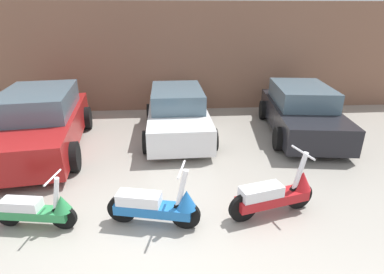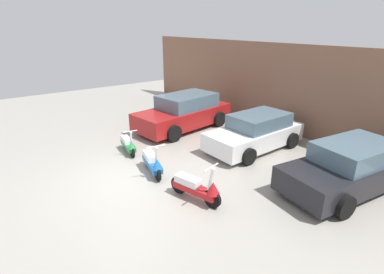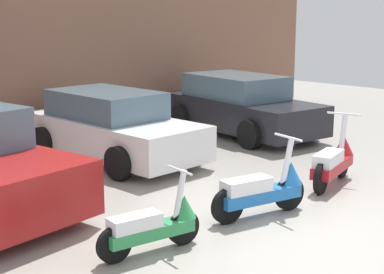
{
  "view_description": "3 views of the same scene",
  "coord_description": "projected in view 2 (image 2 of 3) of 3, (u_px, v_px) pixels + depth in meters",
  "views": [
    {
      "loc": [
        0.4,
        -3.24,
        3.23
      ],
      "look_at": [
        0.83,
        2.53,
        0.85
      ],
      "focal_mm": 28.0,
      "sensor_mm": 36.0,
      "label": 1
    },
    {
      "loc": [
        7.52,
        -3.15,
        4.35
      ],
      "look_at": [
        0.32,
        2.2,
        0.96
      ],
      "focal_mm": 28.0,
      "sensor_mm": 36.0,
      "label": 2
    },
    {
      "loc": [
        -6.0,
        -4.03,
        2.77
      ],
      "look_at": [
        0.1,
        2.2,
        0.91
      ],
      "focal_mm": 55.0,
      "sensor_mm": 36.0,
      "label": 3
    }
  ],
  "objects": [
    {
      "name": "wall_back",
      "position": [
        288.0,
        89.0,
        12.42
      ],
      "size": [
        19.6,
        0.12,
        3.64
      ],
      "primitive_type": "cube",
      "color": "#845B47",
      "rests_on": "ground_plane"
    },
    {
      "name": "scooter_front_center",
      "position": [
        197.0,
        187.0,
        7.73
      ],
      "size": [
        1.58,
        0.72,
        1.12
      ],
      "rotation": [
        0.0,
        0.0,
        0.26
      ],
      "color": "black",
      "rests_on": "ground_plane"
    },
    {
      "name": "scooter_front_right",
      "position": [
        153.0,
        162.0,
        9.17
      ],
      "size": [
        1.53,
        0.66,
        1.08
      ],
      "rotation": [
        0.0,
        0.0,
        -0.22
      ],
      "color": "black",
      "rests_on": "ground_plane"
    },
    {
      "name": "car_rear_right",
      "position": [
        349.0,
        168.0,
        8.24
      ],
      "size": [
        2.33,
        4.17,
        1.35
      ],
      "rotation": [
        0.0,
        0.0,
        -1.71
      ],
      "color": "black",
      "rests_on": "ground_plane"
    },
    {
      "name": "car_rear_center",
      "position": [
        255.0,
        132.0,
        11.0
      ],
      "size": [
        1.91,
        3.85,
        1.3
      ],
      "rotation": [
        0.0,
        0.0,
        -1.55
      ],
      "color": "white",
      "rests_on": "ground_plane"
    },
    {
      "name": "ground_plane",
      "position": [
        127.0,
        179.0,
        8.94
      ],
      "size": [
        28.0,
        28.0,
        0.0
      ],
      "primitive_type": "plane",
      "color": "#9E998E"
    },
    {
      "name": "car_rear_left",
      "position": [
        184.0,
        112.0,
        13.17
      ],
      "size": [
        2.56,
        4.58,
        1.49
      ],
      "rotation": [
        0.0,
        0.0,
        -1.44
      ],
      "color": "maroon",
      "rests_on": "ground_plane"
    },
    {
      "name": "scooter_front_left",
      "position": [
        129.0,
        144.0,
        10.67
      ],
      "size": [
        1.36,
        0.53,
        0.96
      ],
      "rotation": [
        0.0,
        0.0,
        -0.16
      ],
      "color": "black",
      "rests_on": "ground_plane"
    }
  ]
}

